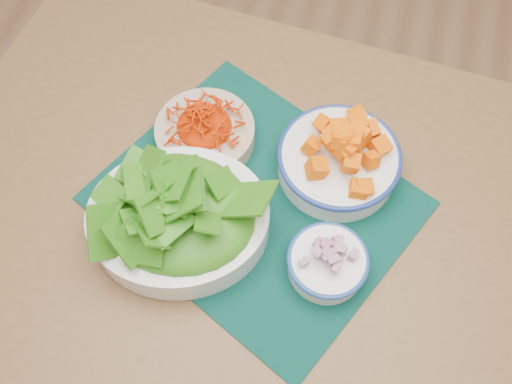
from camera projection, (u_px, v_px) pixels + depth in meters
ground at (225, 222)px, 1.79m from camera, size 4.00×4.00×0.00m
table at (282, 243)px, 1.04m from camera, size 1.35×0.95×0.75m
placemat at (256, 201)px, 0.98m from camera, size 0.61×0.57×0.00m
carrot_bowl at (205, 130)px, 1.01m from camera, size 0.23×0.23×0.07m
squash_bowl at (339, 156)px, 0.97m from camera, size 0.23×0.23×0.10m
lettuce_bowl at (177, 213)px, 0.90m from camera, size 0.35×0.33×0.13m
onion_bowl at (328, 261)px, 0.89m from camera, size 0.15×0.15×0.06m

